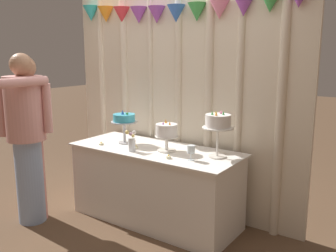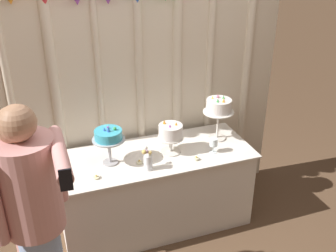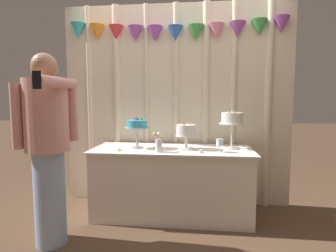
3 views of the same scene
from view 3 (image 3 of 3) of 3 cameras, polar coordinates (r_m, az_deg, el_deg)
name	(u,v)px [view 3 (image 3 of 3)]	position (r m, az deg, el deg)	size (l,w,h in m)	color
ground_plane	(171,219)	(3.11, 0.67, -18.73)	(24.00, 24.00, 0.00)	brown
draped_curtain	(177,95)	(3.34, 1.83, 6.49)	(2.74, 0.18, 2.41)	beige
cake_table	(172,182)	(3.07, 0.87, -11.57)	(1.72, 0.69, 0.75)	white
cake_display_leftmost	(137,125)	(3.00, -6.45, 0.11)	(0.27, 0.27, 0.35)	#B2B2B7
cake_display_center	(186,132)	(2.93, 3.76, -1.21)	(0.22, 0.22, 0.30)	silver
cake_display_rightmost	(232,120)	(3.03, 13.18, 1.21)	(0.28, 0.28, 0.42)	silver
wine_glass	(220,143)	(2.82, 10.72, -3.43)	(0.07, 0.07, 0.13)	silver
flower_vase	(158,143)	(2.78, -1.99, -3.63)	(0.09, 0.11, 0.20)	silver
tealight_far_left	(119,150)	(2.89, -10.18, -4.93)	(0.05, 0.05, 0.03)	beige
tealight_near_left	(156,149)	(2.91, -2.44, -4.76)	(0.05, 0.05, 0.04)	beige
tealight_near_right	(201,152)	(2.76, 6.85, -5.34)	(0.05, 0.05, 0.04)	beige
guest_man_dark_suit	(48,144)	(2.63, -23.70, -3.36)	(0.49, 0.45, 1.64)	#D6938E
guest_girl_blue_dress	(47,143)	(2.57, -23.86, -3.21)	(0.50, 0.68, 1.67)	#93ADD6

